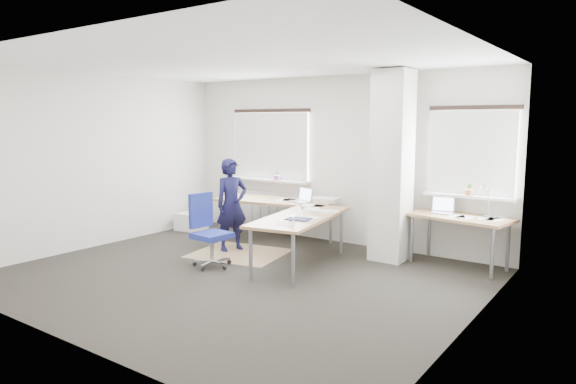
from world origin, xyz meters
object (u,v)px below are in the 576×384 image
Objects in this scene: desk_side at (460,219)px; person at (232,205)px; desk_main at (290,209)px; task_chair at (210,246)px.

person reaches higher than desk_side.
desk_main is 1.88× the size of desk_side.
person reaches higher than task_chair.
desk_side is at bearing -48.69° from person.
desk_main is at bearing -43.13° from person.
desk_main is at bearing -152.55° from desk_side.
desk_side reaches higher than desk_main.
desk_side reaches higher than task_chair.
task_chair is at bearing -120.30° from desk_main.
person is at bearing 118.89° from task_chair.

